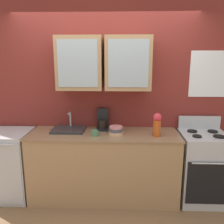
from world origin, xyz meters
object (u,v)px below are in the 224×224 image
object	(u,v)px
vase	(157,124)
coffee_maker	(102,121)
bowl_stack	(116,130)
dishwasher	(10,164)
stove_range	(202,167)
sink_faucet	(69,129)
cup_near_sink	(95,133)

from	to	relation	value
vase	coffee_maker	distance (m)	0.77
bowl_stack	dishwasher	world-z (taller)	bowl_stack
stove_range	sink_faucet	distance (m)	1.88
vase	cup_near_sink	world-z (taller)	vase
stove_range	sink_faucet	world-z (taller)	sink_faucet
bowl_stack	dishwasher	size ratio (longest dim) A/B	0.21
bowl_stack	vase	distance (m)	0.53
bowl_stack	coffee_maker	size ratio (longest dim) A/B	0.67
coffee_maker	bowl_stack	bearing A→B (deg)	-49.24
sink_faucet	cup_near_sink	size ratio (longest dim) A/B	3.71
stove_range	vase	xyz separation A→B (m)	(-0.64, -0.09, 0.62)
dishwasher	coffee_maker	distance (m)	1.41
vase	sink_faucet	bearing A→B (deg)	170.69
dishwasher	coffee_maker	world-z (taller)	coffee_maker
dishwasher	coffee_maker	xyz separation A→B (m)	(1.27, 0.20, 0.57)
sink_faucet	vase	xyz separation A→B (m)	(1.17, -0.19, 0.14)
coffee_maker	cup_near_sink	bearing A→B (deg)	-104.28
bowl_stack	dishwasher	distance (m)	1.55
dishwasher	cup_near_sink	bearing A→B (deg)	-5.18
cup_near_sink	coffee_maker	xyz separation A→B (m)	(0.08, 0.31, 0.07)
cup_near_sink	dishwasher	bearing A→B (deg)	174.82
bowl_stack	coffee_maker	xyz separation A→B (m)	(-0.19, 0.22, 0.06)
stove_range	bowl_stack	distance (m)	1.27
coffee_maker	stove_range	bearing A→B (deg)	-8.18
bowl_stack	vase	bearing A→B (deg)	-7.03
vase	cup_near_sink	xyz separation A→B (m)	(-0.79, -0.02, -0.12)
bowl_stack	cup_near_sink	bearing A→B (deg)	-162.88
vase	dishwasher	distance (m)	2.08
stove_range	dishwasher	world-z (taller)	stove_range
vase	dishwasher	xyz separation A→B (m)	(-1.98, 0.09, -0.63)
sink_faucet	vase	size ratio (longest dim) A/B	1.45
vase	cup_near_sink	size ratio (longest dim) A/B	2.56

